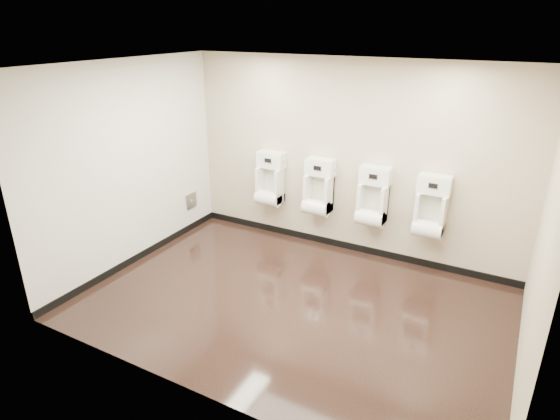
{
  "coord_description": "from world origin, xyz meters",
  "views": [
    {
      "loc": [
        2.21,
        -4.38,
        3.23
      ],
      "look_at": [
        -0.47,
        0.55,
        0.96
      ],
      "focal_mm": 30.0,
      "sensor_mm": 36.0,
      "label": 1
    }
  ],
  "objects_px": {
    "urinal_0": "(270,183)",
    "urinal_2": "(373,201)",
    "urinal_3": "(431,211)",
    "urinal_1": "(318,191)",
    "access_panel": "(191,201)"
  },
  "relations": [
    {
      "from": "urinal_1",
      "to": "urinal_2",
      "type": "height_order",
      "value": "same"
    },
    {
      "from": "urinal_0",
      "to": "urinal_1",
      "type": "relative_size",
      "value": 1.0
    },
    {
      "from": "urinal_0",
      "to": "urinal_3",
      "type": "bearing_deg",
      "value": 0.0
    },
    {
      "from": "urinal_2",
      "to": "urinal_3",
      "type": "xyz_separation_m",
      "value": [
        0.8,
        0.0,
        0.0
      ]
    },
    {
      "from": "urinal_0",
      "to": "urinal_2",
      "type": "height_order",
      "value": "same"
    },
    {
      "from": "access_panel",
      "to": "urinal_2",
      "type": "height_order",
      "value": "urinal_2"
    },
    {
      "from": "urinal_0",
      "to": "urinal_1",
      "type": "height_order",
      "value": "same"
    },
    {
      "from": "urinal_0",
      "to": "urinal_2",
      "type": "relative_size",
      "value": 1.0
    },
    {
      "from": "urinal_1",
      "to": "access_panel",
      "type": "bearing_deg",
      "value": -169.03
    },
    {
      "from": "access_panel",
      "to": "urinal_2",
      "type": "bearing_deg",
      "value": 7.89
    },
    {
      "from": "access_panel",
      "to": "urinal_0",
      "type": "xyz_separation_m",
      "value": [
        1.26,
        0.4,
        0.39
      ]
    },
    {
      "from": "access_panel",
      "to": "urinal_3",
      "type": "distance_m",
      "value": 3.75
    },
    {
      "from": "access_panel",
      "to": "urinal_0",
      "type": "distance_m",
      "value": 1.38
    },
    {
      "from": "urinal_1",
      "to": "urinal_0",
      "type": "bearing_deg",
      "value": 180.0
    },
    {
      "from": "urinal_3",
      "to": "access_panel",
      "type": "bearing_deg",
      "value": -173.79
    }
  ]
}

